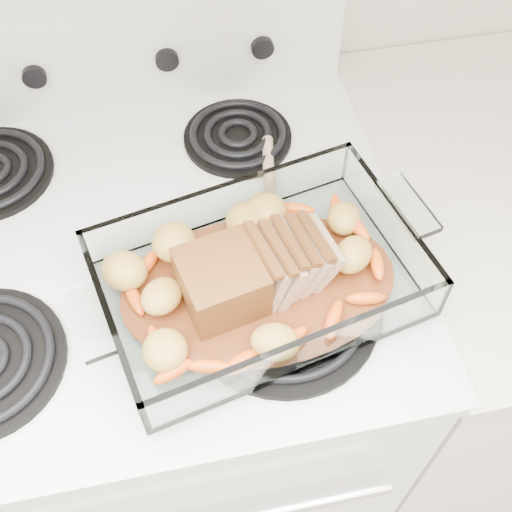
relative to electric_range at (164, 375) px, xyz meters
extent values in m
cube|color=white|center=(0.00, 0.00, -0.02)|extent=(0.76, 0.65, 0.92)
cube|color=white|center=(0.00, 0.00, 0.44)|extent=(0.78, 0.67, 0.02)
cube|color=white|center=(0.00, 0.29, 0.54)|extent=(0.76, 0.06, 0.18)
cylinder|color=black|center=(0.19, -0.16, 0.46)|extent=(0.25, 0.25, 0.01)
cylinder|color=black|center=(0.19, 0.16, 0.46)|extent=(0.17, 0.17, 0.01)
cylinder|color=black|center=(-0.10, 0.26, 0.54)|extent=(0.04, 0.02, 0.04)
cylinder|color=black|center=(0.10, 0.26, 0.54)|extent=(0.04, 0.02, 0.04)
cylinder|color=black|center=(0.25, 0.26, 0.54)|extent=(0.04, 0.02, 0.04)
cube|color=white|center=(0.66, 0.00, -0.03)|extent=(0.55, 0.65, 0.90)
cube|color=white|center=(0.16, -0.13, 0.47)|extent=(0.39, 0.26, 0.01)
cube|color=white|center=(0.16, -0.25, 0.50)|extent=(0.39, 0.01, 0.07)
cube|color=white|center=(0.16, 0.00, 0.50)|extent=(0.39, 0.01, 0.07)
cube|color=white|center=(-0.03, -0.13, 0.50)|extent=(0.01, 0.26, 0.07)
cube|color=white|center=(0.36, -0.13, 0.50)|extent=(0.01, 0.26, 0.07)
cylinder|color=#5F2C13|center=(0.16, -0.13, 0.47)|extent=(0.23, 0.23, 0.00)
cube|color=#5C2D0D|center=(0.11, -0.13, 0.51)|extent=(0.10, 0.10, 0.08)
cube|color=tan|center=(0.17, -0.13, 0.51)|extent=(0.03, 0.09, 0.07)
cube|color=tan|center=(0.19, -0.13, 0.51)|extent=(0.04, 0.09, 0.07)
cube|color=tan|center=(0.21, -0.13, 0.50)|extent=(0.04, 0.09, 0.07)
cube|color=tan|center=(0.22, -0.13, 0.50)|extent=(0.04, 0.09, 0.06)
cube|color=tan|center=(0.24, -0.13, 0.50)|extent=(0.05, 0.08, 0.06)
ellipsoid|color=#FC5A1A|center=(0.03, -0.20, 0.48)|extent=(0.05, 0.02, 0.02)
ellipsoid|color=#FC5A1A|center=(0.27, -0.20, 0.48)|extent=(0.05, 0.02, 0.02)
ellipsoid|color=#FC5A1A|center=(0.31, -0.11, 0.48)|extent=(0.05, 0.02, 0.02)
ellipsoid|color=#FC5A1A|center=(0.02, -0.09, 0.48)|extent=(0.05, 0.02, 0.02)
ellipsoid|color=#C58B36|center=(0.02, -0.06, 0.49)|extent=(0.06, 0.05, 0.04)
ellipsoid|color=#C58B36|center=(0.18, -0.05, 0.49)|extent=(0.06, 0.05, 0.04)
ellipsoid|color=#C58B36|center=(0.28, -0.15, 0.49)|extent=(0.06, 0.05, 0.04)
cylinder|color=tan|center=(0.21, 0.04, 0.46)|extent=(0.06, 0.21, 0.02)
ellipsoid|color=tan|center=(0.20, -0.09, 0.46)|extent=(0.06, 0.07, 0.02)
camera|label=1|loc=(0.07, -0.57, 1.17)|focal=45.00mm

